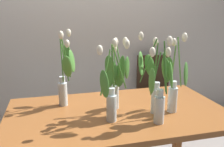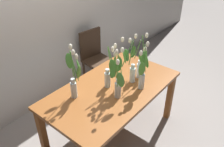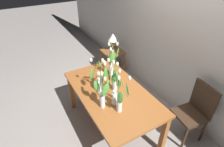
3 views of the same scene
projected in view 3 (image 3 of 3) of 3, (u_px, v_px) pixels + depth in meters
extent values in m
plane|color=gray|center=(112.00, 126.00, 3.01)|extent=(18.00, 18.00, 0.00)
cube|color=beige|center=(182.00, 34.00, 2.77)|extent=(9.00, 0.10, 2.70)
cube|color=brown|center=(112.00, 92.00, 2.61)|extent=(1.60, 0.90, 0.04)
cube|color=brown|center=(72.00, 92.00, 3.19)|extent=(0.07, 0.07, 0.70)
cube|color=brown|center=(110.00, 79.00, 3.51)|extent=(0.07, 0.07, 0.70)
cube|color=brown|center=(164.00, 135.00, 2.45)|extent=(0.07, 0.07, 0.70)
cylinder|color=silver|center=(119.00, 105.00, 2.23)|extent=(0.07, 0.07, 0.18)
cylinder|color=silver|center=(119.00, 98.00, 2.17)|extent=(0.04, 0.04, 0.05)
cylinder|color=silver|center=(119.00, 107.00, 2.25)|extent=(0.06, 0.06, 0.11)
cylinder|color=#56933D|center=(119.00, 89.00, 2.05)|extent=(0.04, 0.04, 0.34)
ellipsoid|color=#F2E5C6|center=(119.00, 78.00, 1.94)|extent=(0.04, 0.04, 0.06)
ellipsoid|color=#427F33|center=(120.00, 98.00, 2.06)|extent=(0.07, 0.07, 0.17)
cylinder|color=#56933D|center=(125.00, 89.00, 2.10)|extent=(0.04, 0.10, 0.28)
ellipsoid|color=#F2E5C6|center=(130.00, 78.00, 2.02)|extent=(0.04, 0.04, 0.06)
ellipsoid|color=#427F33|center=(127.00, 90.00, 2.15)|extent=(0.09, 0.07, 0.17)
cylinder|color=silver|center=(115.00, 99.00, 2.33)|extent=(0.07, 0.07, 0.18)
cylinder|color=silver|center=(115.00, 92.00, 2.26)|extent=(0.04, 0.04, 0.05)
cylinder|color=silver|center=(115.00, 101.00, 2.34)|extent=(0.06, 0.06, 0.11)
cylinder|color=#3D752D|center=(116.00, 78.00, 2.22)|extent=(0.09, 0.09, 0.33)
ellipsoid|color=#F2E5C6|center=(117.00, 64.00, 2.18)|extent=(0.04, 0.04, 0.06)
ellipsoid|color=#4C8E38|center=(115.00, 77.00, 2.27)|extent=(0.07, 0.11, 0.18)
cylinder|color=#3D752D|center=(117.00, 82.00, 2.19)|extent=(0.01, 0.06, 0.30)
ellipsoid|color=#F2E5C6|center=(119.00, 71.00, 2.11)|extent=(0.04, 0.04, 0.06)
ellipsoid|color=#4C8E38|center=(119.00, 82.00, 2.24)|extent=(0.11, 0.04, 0.18)
cylinder|color=silver|center=(111.00, 70.00, 2.91)|extent=(0.07, 0.07, 0.18)
cylinder|color=silver|center=(111.00, 63.00, 2.84)|extent=(0.04, 0.04, 0.05)
cylinder|color=silver|center=(111.00, 71.00, 2.92)|extent=(0.06, 0.06, 0.11)
cylinder|color=#478433|center=(114.00, 54.00, 2.74)|extent=(0.07, 0.07, 0.34)
ellipsoid|color=#F2E5C6|center=(117.00, 44.00, 2.63)|extent=(0.04, 0.04, 0.06)
ellipsoid|color=#4C8E38|center=(118.00, 53.00, 2.74)|extent=(0.07, 0.09, 0.18)
cylinder|color=#478433|center=(111.00, 57.00, 2.74)|extent=(0.05, 0.04, 0.28)
ellipsoid|color=#F2E5C6|center=(111.00, 49.00, 2.64)|extent=(0.04, 0.04, 0.06)
ellipsoid|color=#4C8E38|center=(112.00, 58.00, 2.70)|extent=(0.08, 0.09, 0.17)
cylinder|color=#478433|center=(110.00, 54.00, 2.74)|extent=(0.01, 0.04, 0.34)
ellipsoid|color=#F2E5C6|center=(109.00, 44.00, 2.63)|extent=(0.04, 0.04, 0.06)
ellipsoid|color=#4C8E38|center=(109.00, 59.00, 2.73)|extent=(0.09, 0.06, 0.18)
cylinder|color=silver|center=(102.00, 101.00, 2.29)|extent=(0.07, 0.07, 0.18)
cylinder|color=silver|center=(102.00, 94.00, 2.23)|extent=(0.04, 0.04, 0.05)
cylinder|color=silver|center=(102.00, 103.00, 2.31)|extent=(0.06, 0.06, 0.11)
cylinder|color=#3D752D|center=(100.00, 84.00, 2.18)|extent=(0.07, 0.01, 0.27)
ellipsoid|color=#F2E5C6|center=(98.00, 74.00, 2.13)|extent=(0.04, 0.04, 0.06)
ellipsoid|color=#4C8E38|center=(96.00, 86.00, 2.22)|extent=(0.03, 0.10, 0.18)
cylinder|color=#3D752D|center=(102.00, 85.00, 2.12)|extent=(0.04, 0.02, 0.34)
ellipsoid|color=#F2E5C6|center=(102.00, 74.00, 2.01)|extent=(0.04, 0.04, 0.06)
ellipsoid|color=#4C8E38|center=(105.00, 90.00, 2.12)|extent=(0.04, 0.12, 0.18)
cylinder|color=#3D752D|center=(104.00, 87.00, 2.14)|extent=(0.05, 0.02, 0.26)
ellipsoid|color=#F2E5C6|center=(105.00, 79.00, 2.06)|extent=(0.04, 0.04, 0.06)
ellipsoid|color=#4C8E38|center=(108.00, 87.00, 2.13)|extent=(0.06, 0.11, 0.18)
cylinder|color=silver|center=(115.00, 85.00, 2.58)|extent=(0.07, 0.07, 0.18)
cylinder|color=silver|center=(115.00, 78.00, 2.52)|extent=(0.04, 0.04, 0.05)
cylinder|color=silver|center=(115.00, 86.00, 2.60)|extent=(0.06, 0.06, 0.11)
cylinder|color=#56933D|center=(111.00, 70.00, 2.42)|extent=(0.02, 0.09, 0.30)
ellipsoid|color=#F2E5C6|center=(108.00, 60.00, 2.32)|extent=(0.04, 0.04, 0.06)
ellipsoid|color=#427F33|center=(109.00, 76.00, 2.43)|extent=(0.08, 0.04, 0.17)
cylinder|color=#56933D|center=(114.00, 71.00, 2.39)|extent=(0.06, 0.06, 0.30)
ellipsoid|color=#F2E5C6|center=(114.00, 62.00, 2.28)|extent=(0.04, 0.04, 0.06)
ellipsoid|color=#427F33|center=(116.00, 75.00, 2.38)|extent=(0.07, 0.09, 0.18)
cylinder|color=silver|center=(99.00, 86.00, 2.55)|extent=(0.07, 0.07, 0.18)
cylinder|color=silver|center=(99.00, 80.00, 2.48)|extent=(0.04, 0.04, 0.05)
cylinder|color=silver|center=(100.00, 88.00, 2.56)|extent=(0.06, 0.06, 0.11)
cylinder|color=#478433|center=(102.00, 73.00, 2.37)|extent=(0.11, 0.04, 0.29)
ellipsoid|color=#F2E5C6|center=(105.00, 64.00, 2.25)|extent=(0.04, 0.04, 0.06)
ellipsoid|color=#4C8E38|center=(106.00, 73.00, 2.36)|extent=(0.05, 0.08, 0.18)
cylinder|color=#478433|center=(101.00, 71.00, 2.40)|extent=(0.03, 0.05, 0.31)
ellipsoid|color=#F2E5C6|center=(102.00, 60.00, 2.31)|extent=(0.04, 0.04, 0.06)
ellipsoid|color=#4C8E38|center=(104.00, 74.00, 2.45)|extent=(0.12, 0.06, 0.18)
cylinder|color=#478433|center=(95.00, 70.00, 2.42)|extent=(0.08, 0.06, 0.28)
ellipsoid|color=#F2E5C6|center=(91.00, 60.00, 2.36)|extent=(0.04, 0.04, 0.06)
ellipsoid|color=#4C8E38|center=(91.00, 74.00, 2.45)|extent=(0.07, 0.10, 0.18)
cylinder|color=#478433|center=(102.00, 72.00, 2.41)|extent=(0.04, 0.07, 0.27)
ellipsoid|color=#F2E5C6|center=(104.00, 63.00, 2.33)|extent=(0.04, 0.04, 0.06)
ellipsoid|color=#4C8E38|center=(105.00, 70.00, 2.43)|extent=(0.09, 0.05, 0.18)
cube|color=#382619|center=(189.00, 115.00, 2.61)|extent=(0.45, 0.45, 0.04)
cylinder|color=#382619|center=(184.00, 138.00, 2.56)|extent=(0.04, 0.04, 0.43)
cylinder|color=#382619|center=(170.00, 121.00, 2.82)|extent=(0.04, 0.04, 0.43)
cylinder|color=#382619|center=(203.00, 131.00, 2.66)|extent=(0.04, 0.04, 0.43)
cylinder|color=#382619|center=(187.00, 115.00, 2.92)|extent=(0.04, 0.04, 0.43)
cube|color=#382619|center=(204.00, 99.00, 2.52)|extent=(0.40, 0.09, 0.46)
cube|color=brown|center=(113.00, 52.00, 4.07)|extent=(0.44, 0.44, 0.04)
cube|color=brown|center=(102.00, 61.00, 4.28)|extent=(0.04, 0.04, 0.51)
cube|color=brown|center=(110.00, 68.00, 4.01)|extent=(0.04, 0.04, 0.51)
cube|color=brown|center=(115.00, 57.00, 4.44)|extent=(0.04, 0.04, 0.51)
cube|color=brown|center=(124.00, 64.00, 4.17)|extent=(0.04, 0.04, 0.51)
cylinder|color=olive|center=(113.00, 50.00, 4.09)|extent=(0.12, 0.12, 0.02)
cylinder|color=olive|center=(113.00, 45.00, 4.02)|extent=(0.02, 0.02, 0.22)
cone|color=silver|center=(113.00, 37.00, 3.91)|extent=(0.22, 0.22, 0.16)
cylinder|color=beige|center=(113.00, 52.00, 3.94)|extent=(0.06, 0.06, 0.07)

